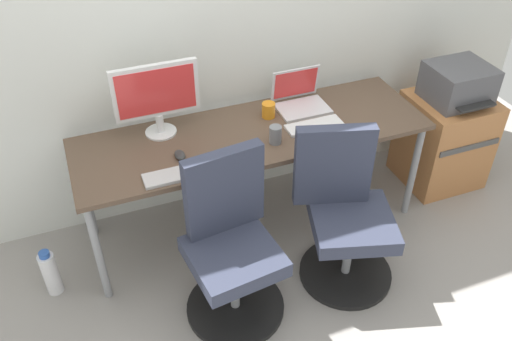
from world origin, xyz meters
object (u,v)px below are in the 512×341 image
Objects in this scene: printer at (458,83)px; coffee_mug at (268,110)px; office_chair_right at (344,216)px; water_bottle_on_floor at (51,273)px; side_cabinet at (443,140)px; open_laptop at (300,98)px; office_chair_left at (231,247)px; desktop_monitor at (156,95)px.

printer reaches higher than coffee_mug.
water_bottle_on_floor is (-1.59, 0.43, -0.28)m from office_chair_right.
coffee_mug reaches higher than side_cabinet.
coffee_mug is at bearing -168.51° from open_laptop.
office_chair_left is 0.93m from desktop_monitor.
office_chair_left is 1.46× the size of side_cabinet.
side_cabinet is 1.34× the size of desktop_monitor.
office_chair_left reaches higher than open_laptop.
printer is at bearing -6.89° from coffee_mug.
open_laptop is (-1.03, 0.20, 0.44)m from side_cabinet.
office_chair_right reaches higher than coffee_mug.
side_cabinet is at bearing -6.85° from coffee_mug.
office_chair_left is at bearing -77.65° from desktop_monitor.
office_chair_left is at bearing -24.88° from water_bottle_on_floor.
office_chair_left reaches higher than side_cabinet.
office_chair_right is 1.67m from water_bottle_on_floor.
printer is at bearing -6.39° from desktop_monitor.
office_chair_left is at bearing -125.34° from coffee_mug.
water_bottle_on_floor is 1.00× the size of open_laptop.
office_chair_right is at bearing -42.07° from desktop_monitor.
water_bottle_on_floor is at bearing -177.86° from side_cabinet.
side_cabinet is 2.67m from water_bottle_on_floor.
desktop_monitor reaches higher than open_laptop.
side_cabinet reaches higher than water_bottle_on_floor.
desktop_monitor is at bearing 178.99° from open_laptop.
printer reaches higher than water_bottle_on_floor.
side_cabinet is at bearing 26.30° from office_chair_right.
printer is 0.83× the size of desktop_monitor.
open_laptop is at bearing 11.49° from coffee_mug.
office_chair_right is at bearing -153.70° from side_cabinet.
coffee_mug is at bearing 173.15° from side_cabinet.
office_chair_left is 1.06m from water_bottle_on_floor.
office_chair_left is 2.35× the size of printer.
office_chair_right is at bearing -0.19° from office_chair_left.
office_chair_left is 0.90m from coffee_mug.
water_bottle_on_floor is at bearing 155.12° from office_chair_left.
open_laptop is 3.37× the size of coffee_mug.
office_chair_right is at bearing -93.68° from open_laptop.
water_bottle_on_floor is at bearing -157.82° from desktop_monitor.
office_chair_right is 3.03× the size of open_laptop.
desktop_monitor is at bearing 102.35° from office_chair_left.
side_cabinet is 2.01m from desktop_monitor.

